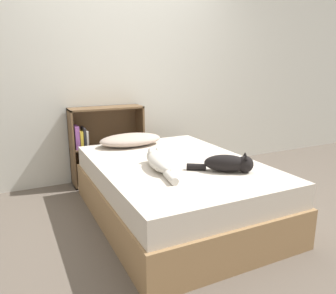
{
  "coord_description": "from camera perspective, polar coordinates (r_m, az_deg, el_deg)",
  "views": [
    {
      "loc": [
        -1.24,
        -2.39,
        1.32
      ],
      "look_at": [
        0.0,
        0.14,
        0.61
      ],
      "focal_mm": 35.0,
      "sensor_mm": 36.0,
      "label": 1
    }
  ],
  "objects": [
    {
      "name": "cat_dark",
      "position": [
        2.59,
        10.62,
        -2.85
      ],
      "size": [
        0.45,
        0.35,
        0.15
      ],
      "rotation": [
        0.0,
        0.0,
        5.68
      ],
      "color": "black",
      "rests_on": "bed"
    },
    {
      "name": "bookshelf",
      "position": [
        3.79,
        -11.11,
        0.58
      ],
      "size": [
        0.81,
        0.26,
        0.86
      ],
      "color": "brown",
      "rests_on": "ground_plane"
    },
    {
      "name": "cat_light",
      "position": [
        2.61,
        -1.59,
        -2.63
      ],
      "size": [
        0.22,
        0.63,
        0.14
      ],
      "rotation": [
        0.0,
        0.0,
        1.42
      ],
      "color": "beige",
      "rests_on": "bed"
    },
    {
      "name": "ground_plane",
      "position": [
        3.0,
        1.21,
        -11.9
      ],
      "size": [
        8.0,
        8.0,
        0.0
      ],
      "primitive_type": "plane",
      "color": "brown"
    },
    {
      "name": "wall_back",
      "position": [
        3.9,
        -7.79,
        13.04
      ],
      "size": [
        8.0,
        0.06,
        2.5
      ],
      "color": "silver",
      "rests_on": "ground_plane"
    },
    {
      "name": "pillow",
      "position": [
        3.39,
        -6.52,
        1.26
      ],
      "size": [
        0.65,
        0.37,
        0.12
      ],
      "color": "#B29E8E",
      "rests_on": "bed"
    },
    {
      "name": "bed",
      "position": [
        2.9,
        1.24,
        -7.47
      ],
      "size": [
        1.32,
        1.87,
        0.51
      ],
      "color": "#99754C",
      "rests_on": "ground_plane"
    }
  ]
}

